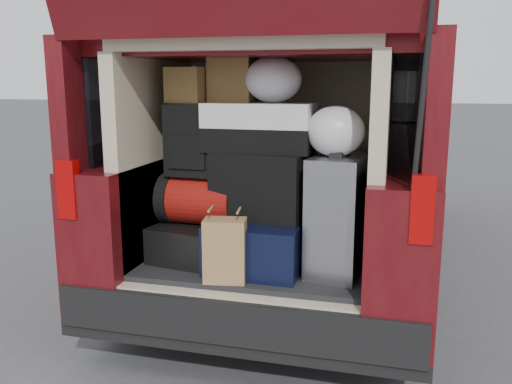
# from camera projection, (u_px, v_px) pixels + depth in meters

# --- Properties ---
(ground) EXTENTS (80.00, 80.00, 0.00)m
(ground) POSITION_uv_depth(u_px,v_px,m) (250.00, 363.00, 3.05)
(ground) COLOR #3D3E40
(ground) RESTS_ON ground
(minivan) EXTENTS (1.90, 5.35, 2.77)m
(minivan) POSITION_uv_depth(u_px,v_px,m) (307.00, 159.00, 4.62)
(minivan) COLOR black
(minivan) RESTS_ON ground
(load_floor) EXTENTS (1.24, 1.05, 0.55)m
(load_floor) POSITION_uv_depth(u_px,v_px,m) (262.00, 299.00, 3.25)
(load_floor) COLOR black
(load_floor) RESTS_ON ground
(black_hardshell) EXTENTS (0.46, 0.57, 0.21)m
(black_hardshell) POSITION_uv_depth(u_px,v_px,m) (196.00, 239.00, 3.16)
(black_hardshell) COLOR black
(black_hardshell) RESTS_ON load_floor
(navy_hardshell) EXTENTS (0.51, 0.62, 0.27)m
(navy_hardshell) POSITION_uv_depth(u_px,v_px,m) (261.00, 241.00, 3.02)
(navy_hardshell) COLOR black
(navy_hardshell) RESTS_ON load_floor
(silver_roller) EXTENTS (0.31, 0.45, 0.63)m
(silver_roller) POSITION_uv_depth(u_px,v_px,m) (338.00, 215.00, 2.85)
(silver_roller) COLOR silver
(silver_roller) RESTS_ON load_floor
(kraft_bag) EXTENTS (0.23, 0.17, 0.33)m
(kraft_bag) POSITION_uv_depth(u_px,v_px,m) (225.00, 250.00, 2.75)
(kraft_bag) COLOR #A9804C
(kraft_bag) RESTS_ON load_floor
(red_duffel) EXTENTS (0.44, 0.30, 0.28)m
(red_duffel) POSITION_uv_depth(u_px,v_px,m) (199.00, 199.00, 3.09)
(red_duffel) COLOR maroon
(red_duffel) RESTS_ON black_hardshell
(black_soft_case) EXTENTS (0.55, 0.38, 0.37)m
(black_soft_case) POSITION_uv_depth(u_px,v_px,m) (261.00, 185.00, 2.98)
(black_soft_case) COLOR black
(black_soft_case) RESTS_ON navy_hardshell
(backpack) EXTENTS (0.29, 0.19, 0.40)m
(backpack) POSITION_uv_depth(u_px,v_px,m) (193.00, 140.00, 3.02)
(backpack) COLOR black
(backpack) RESTS_ON red_duffel
(twotone_duffel) EXTENTS (0.59, 0.32, 0.26)m
(twotone_duffel) POSITION_uv_depth(u_px,v_px,m) (260.00, 127.00, 2.94)
(twotone_duffel) COLOR white
(twotone_duffel) RESTS_ON black_soft_case
(grocery_sack_lower) EXTENTS (0.24, 0.21, 0.19)m
(grocery_sack_lower) POSITION_uv_depth(u_px,v_px,m) (188.00, 85.00, 2.99)
(grocery_sack_lower) COLOR brown
(grocery_sack_lower) RESTS_ON backpack
(grocery_sack_upper) EXTENTS (0.24, 0.20, 0.24)m
(grocery_sack_upper) POSITION_uv_depth(u_px,v_px,m) (233.00, 80.00, 2.99)
(grocery_sack_upper) COLOR brown
(grocery_sack_upper) RESTS_ON twotone_duffel
(plastic_bag_center) EXTENTS (0.36, 0.34, 0.25)m
(plastic_bag_center) POSITION_uv_depth(u_px,v_px,m) (273.00, 80.00, 2.89)
(plastic_bag_center) COLOR silver
(plastic_bag_center) RESTS_ON twotone_duffel
(plastic_bag_right) EXTENTS (0.32, 0.30, 0.26)m
(plastic_bag_right) POSITION_uv_depth(u_px,v_px,m) (336.00, 131.00, 2.77)
(plastic_bag_right) COLOR silver
(plastic_bag_right) RESTS_ON silver_roller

